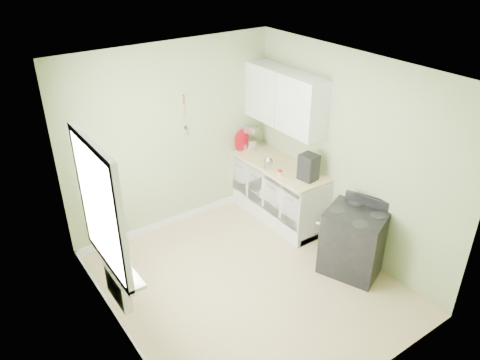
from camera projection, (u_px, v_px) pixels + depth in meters
floor at (248, 285)px, 5.89m from camera, size 3.20×3.60×0.02m
ceiling at (250, 72)px, 4.59m from camera, size 3.20×3.60×0.02m
wall_back at (172, 139)px, 6.54m from camera, size 3.20×0.02×2.70m
wall_left at (111, 240)px, 4.42m from camera, size 0.02×3.60×2.70m
wall_right at (349, 156)px, 6.05m from camera, size 0.02×3.60×2.70m
base_cabinets at (279, 192)px, 7.05m from camera, size 0.60×1.60×0.87m
countertop at (279, 165)px, 6.83m from camera, size 0.64×1.60×0.04m
upper_cabinets at (285, 99)px, 6.51m from camera, size 0.35×1.40×0.80m
window at (100, 208)px, 4.56m from camera, size 0.06×1.14×1.44m
window_sill at (115, 260)px, 4.91m from camera, size 0.18×1.14×0.04m
radiator at (118, 288)px, 5.02m from camera, size 0.12×0.50×0.35m
wall_utensils at (185, 122)px, 6.51m from camera, size 0.02×0.14×0.58m
stove at (354, 241)px, 5.94m from camera, size 0.87×0.89×0.99m
stand_mixer at (248, 137)px, 7.26m from camera, size 0.30×0.37×0.41m
kettle at (268, 164)px, 6.63m from camera, size 0.18×0.11×0.18m
coffee_maker at (308, 168)px, 6.34m from camera, size 0.24×0.25×0.37m
red_tray at (242, 140)px, 7.17m from camera, size 0.34×0.16×0.34m
jar at (280, 173)px, 6.49m from camera, size 0.07×0.07×0.08m
plant_a at (123, 259)px, 4.68m from camera, size 0.18×0.17×0.28m
plant_b at (112, 244)px, 4.90m from camera, size 0.18×0.19×0.27m
plant_c at (108, 238)px, 4.94m from camera, size 0.19×0.19×0.33m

